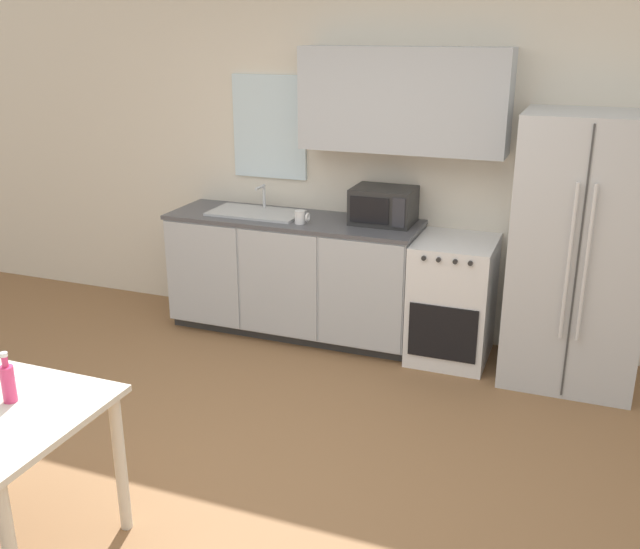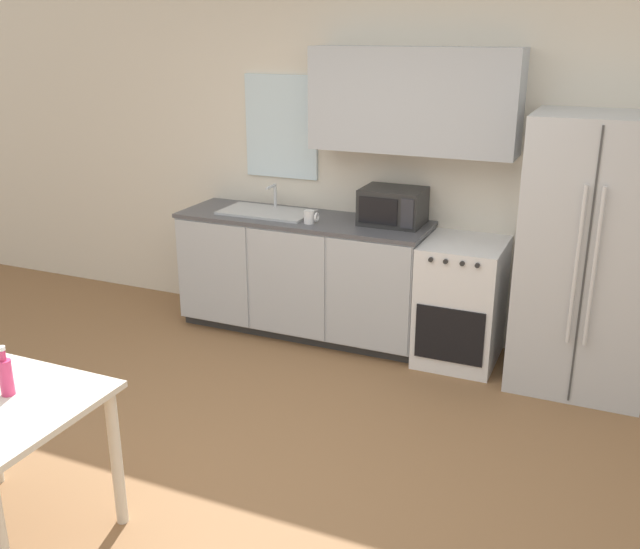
{
  "view_description": "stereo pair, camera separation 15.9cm",
  "coord_description": "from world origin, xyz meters",
  "px_view_note": "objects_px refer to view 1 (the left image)",
  "views": [
    {
      "loc": [
        1.52,
        -2.74,
        2.28
      ],
      "look_at": [
        0.24,
        0.59,
        1.05
      ],
      "focal_mm": 40.0,
      "sensor_mm": 36.0,
      "label": 1
    },
    {
      "loc": [
        1.66,
        -2.68,
        2.28
      ],
      "look_at": [
        0.24,
        0.59,
        1.05
      ],
      "focal_mm": 40.0,
      "sensor_mm": 36.0,
      "label": 2
    }
  ],
  "objects_px": {
    "microwave": "(383,206)",
    "drink_bottle": "(8,382)",
    "refrigerator": "(579,252)",
    "coffee_mug": "(301,217)",
    "oven_range": "(452,300)"
  },
  "relations": [
    {
      "from": "refrigerator",
      "to": "coffee_mug",
      "type": "bearing_deg",
      "value": -177.23
    },
    {
      "from": "microwave",
      "to": "coffee_mug",
      "type": "height_order",
      "value": "microwave"
    },
    {
      "from": "refrigerator",
      "to": "drink_bottle",
      "type": "relative_size",
      "value": 7.74
    },
    {
      "from": "oven_range",
      "to": "microwave",
      "type": "relative_size",
      "value": 1.97
    },
    {
      "from": "oven_range",
      "to": "coffee_mug",
      "type": "height_order",
      "value": "coffee_mug"
    },
    {
      "from": "oven_range",
      "to": "microwave",
      "type": "distance_m",
      "value": 0.85
    },
    {
      "from": "oven_range",
      "to": "refrigerator",
      "type": "relative_size",
      "value": 0.49
    },
    {
      "from": "oven_range",
      "to": "coffee_mug",
      "type": "relative_size",
      "value": 8.2
    },
    {
      "from": "microwave",
      "to": "refrigerator",
      "type": "bearing_deg",
      "value": -5.86
    },
    {
      "from": "drink_bottle",
      "to": "refrigerator",
      "type": "bearing_deg",
      "value": 50.21
    },
    {
      "from": "oven_range",
      "to": "coffee_mug",
      "type": "distance_m",
      "value": 1.25
    },
    {
      "from": "refrigerator",
      "to": "drink_bottle",
      "type": "xyz_separation_m",
      "value": [
        -2.23,
        -2.68,
        -0.06
      ]
    },
    {
      "from": "coffee_mug",
      "to": "refrigerator",
      "type": "bearing_deg",
      "value": 2.77
    },
    {
      "from": "microwave",
      "to": "drink_bottle",
      "type": "distance_m",
      "value": 2.95
    },
    {
      "from": "refrigerator",
      "to": "drink_bottle",
      "type": "height_order",
      "value": "refrigerator"
    }
  ]
}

